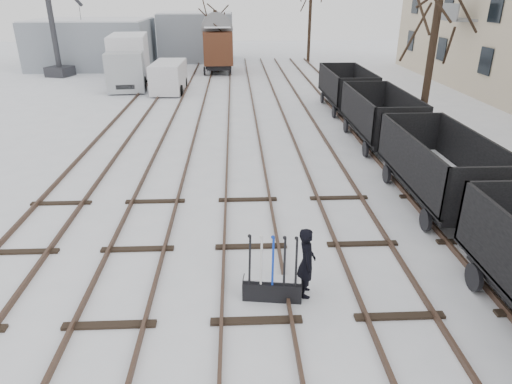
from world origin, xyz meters
TOP-DOWN VIEW (x-y plane):
  - ground at (0.00, 0.00)m, footprint 120.00×120.00m
  - tracks at (-0.00, 13.67)m, footprint 13.90×52.00m
  - shed_left at (-13.00, 36.00)m, footprint 10.00×8.00m
  - shed_right at (-4.00, 40.00)m, footprint 7.00×6.00m
  - ground_frame at (0.39, 0.82)m, footprint 1.35×0.60m
  - worker at (1.14, 0.92)m, footprint 0.44×0.63m
  - freight_wagon_b at (6.00, 5.51)m, footprint 2.23×5.58m
  - freight_wagon_c at (6.00, 11.91)m, footprint 2.23×5.58m
  - freight_wagon_d at (6.00, 18.31)m, footprint 2.23×5.58m
  - box_van_wagon at (-1.74, 32.31)m, footprint 2.85×5.01m
  - lorry at (-7.95, 26.60)m, footprint 3.09×7.82m
  - panel_van at (-4.80, 24.04)m, footprint 2.08×4.54m
  - crane at (-14.45, 30.99)m, footprint 2.18×5.17m
  - tree_near at (7.50, 10.95)m, footprint 0.30×0.30m
  - tree_far_left at (-1.86, 32.51)m, footprint 0.30×0.30m
  - tree_far_right at (6.87, 38.23)m, footprint 0.30×0.30m

SIDE VIEW (x-z plane):
  - ground at x=0.00m, z-range 0.00..0.00m
  - tracks at x=0.00m, z-range -0.01..0.16m
  - ground_frame at x=0.39m, z-range -0.46..1.03m
  - worker at x=1.14m, z-range 0.00..1.65m
  - freight_wagon_b at x=6.00m, z-range -0.27..2.01m
  - freight_wagon_c at x=6.00m, z-range -0.27..2.01m
  - freight_wagon_d at x=6.00m, z-range -0.27..2.01m
  - panel_van at x=-4.80m, z-range 0.04..2.02m
  - lorry at x=-7.95m, z-range 0.05..3.51m
  - shed_left at x=-13.00m, z-range 0.00..4.10m
  - box_van_wagon at x=-1.74m, z-range 0.31..4.03m
  - shed_right at x=-4.00m, z-range 0.00..4.50m
  - crane at x=-14.45m, z-range -2.05..6.61m
  - tree_far_left at x=-1.86m, z-range 0.00..4.92m
  - tree_near at x=7.50m, z-range 0.00..5.98m
  - tree_far_right at x=6.87m, z-range 0.00..7.25m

